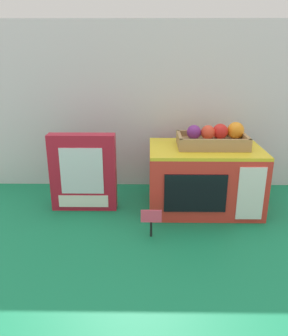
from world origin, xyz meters
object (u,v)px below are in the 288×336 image
object	(u,v)px
cookie_set_box	(83,173)
price_sign	(151,219)
food_groups_crate	(214,138)
toy_microwave	(204,178)

from	to	relation	value
cookie_set_box	price_sign	distance (m)	0.35
food_groups_crate	cookie_set_box	bearing A→B (deg)	-175.25
toy_microwave	food_groups_crate	xyz separation A→B (m)	(0.03, 0.02, 0.16)
toy_microwave	price_sign	bearing A→B (deg)	-131.12
cookie_set_box	price_sign	xyz separation A→B (m)	(0.26, -0.22, -0.09)
toy_microwave	cookie_set_box	bearing A→B (deg)	-177.43
food_groups_crate	cookie_set_box	distance (m)	0.53
toy_microwave	food_groups_crate	world-z (taller)	food_groups_crate
price_sign	food_groups_crate	bearing A→B (deg)	46.92
toy_microwave	food_groups_crate	bearing A→B (deg)	31.27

